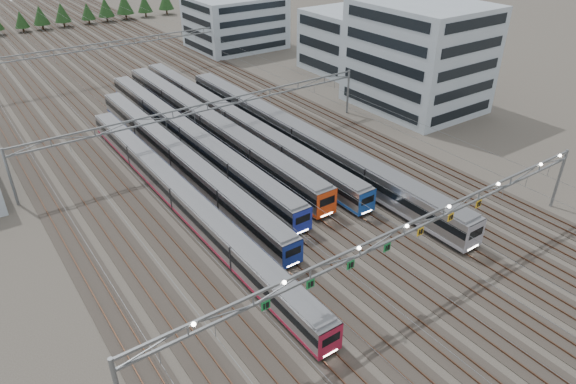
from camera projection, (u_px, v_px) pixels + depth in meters
ground at (396, 289)px, 52.11m from camera, size 400.00×400.00×0.00m
track_bed at (92, 56)px, 122.01m from camera, size 54.00×260.00×5.42m
train_a at (181, 197)px, 64.26m from camera, size 2.63×59.48×3.42m
train_b at (179, 158)px, 73.74m from camera, size 2.68×56.57×3.48m
train_c at (188, 136)px, 80.35m from camera, size 2.78×60.30×3.62m
train_d at (209, 125)px, 83.57m from camera, size 3.11×61.12×4.05m
train_e at (233, 120)px, 86.10m from camera, size 2.77×66.21×3.61m
train_f at (300, 138)px, 79.07m from camera, size 3.13×65.00×4.08m
gantry_near at (405, 233)px, 48.44m from camera, size 56.36×0.61×8.08m
gantry_mid at (208, 112)px, 77.16m from camera, size 56.36×0.36×8.00m
gantry_far at (109, 49)px, 108.95m from camera, size 56.36×0.36×8.00m
depot_bldg_south at (418, 56)px, 92.96m from camera, size 18.00×22.00×18.76m
depot_bldg_mid at (343, 41)px, 114.43m from camera, size 14.00×16.00×12.99m
depot_bldg_north at (235, 22)px, 131.76m from camera, size 22.00×18.00×12.84m
treeline at (31, 16)px, 148.87m from camera, size 87.50×5.60×7.02m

